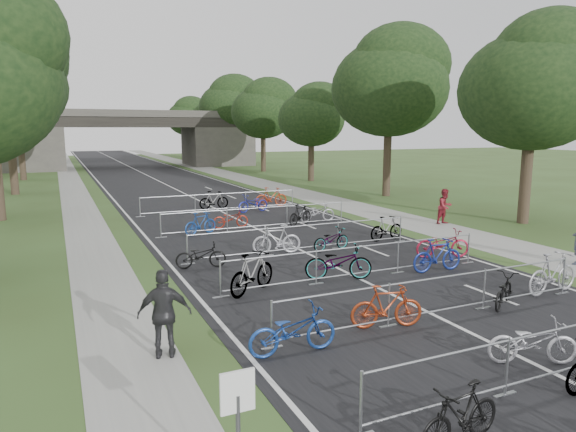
# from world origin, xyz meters

# --- Properties ---
(road) EXTENTS (11.00, 140.00, 0.01)m
(road) POSITION_xyz_m (0.00, 50.00, 0.01)
(road) COLOR black
(road) RESTS_ON ground
(sidewalk_right) EXTENTS (3.00, 140.00, 0.01)m
(sidewalk_right) POSITION_xyz_m (8.00, 50.00, 0.01)
(sidewalk_right) COLOR gray
(sidewalk_right) RESTS_ON ground
(sidewalk_left) EXTENTS (2.00, 140.00, 0.01)m
(sidewalk_left) POSITION_xyz_m (-7.50, 50.00, 0.01)
(sidewalk_left) COLOR gray
(sidewalk_left) RESTS_ON ground
(lane_markings) EXTENTS (0.12, 140.00, 0.00)m
(lane_markings) POSITION_xyz_m (0.00, 50.00, 0.00)
(lane_markings) COLOR silver
(lane_markings) RESTS_ON ground
(overpass_bridge) EXTENTS (31.00, 8.00, 7.05)m
(overpass_bridge) POSITION_xyz_m (0.00, 65.00, 3.53)
(overpass_bridge) COLOR #43403C
(overpass_bridge) RESTS_ON ground
(park_sign) EXTENTS (0.45, 0.06, 1.83)m
(park_sign) POSITION_xyz_m (-6.80, 3.00, 1.27)
(park_sign) COLOR #4C4C51
(park_sign) RESTS_ON ground
(tree_right_0) EXTENTS (7.17, 7.17, 10.93)m
(tree_right_0) POSITION_xyz_m (13.11, 15.93, 6.92)
(tree_right_0) COLOR #33261C
(tree_right_0) RESTS_ON ground
(tree_right_1) EXTENTS (8.18, 8.18, 12.47)m
(tree_right_1) POSITION_xyz_m (13.11, 27.93, 7.90)
(tree_right_1) COLOR #33261C
(tree_right_1) RESTS_ON ground
(tree_left_2) EXTENTS (8.40, 8.40, 12.81)m
(tree_left_2) POSITION_xyz_m (-11.39, 39.93, 8.12)
(tree_left_2) COLOR #33261C
(tree_left_2) RESTS_ON ground
(tree_right_2) EXTENTS (6.16, 6.16, 9.39)m
(tree_right_2) POSITION_xyz_m (13.11, 39.93, 5.95)
(tree_right_2) COLOR #33261C
(tree_right_2) RESTS_ON ground
(tree_left_3) EXTENTS (6.72, 6.72, 10.25)m
(tree_left_3) POSITION_xyz_m (-11.39, 51.93, 6.49)
(tree_left_3) COLOR #33261C
(tree_left_3) RESTS_ON ground
(tree_right_3) EXTENTS (7.17, 7.17, 10.93)m
(tree_right_3) POSITION_xyz_m (13.11, 51.93, 6.92)
(tree_right_3) COLOR #33261C
(tree_right_3) RESTS_ON ground
(tree_left_4) EXTENTS (7.56, 7.56, 11.53)m
(tree_left_4) POSITION_xyz_m (-11.39, 63.93, 7.30)
(tree_left_4) COLOR #33261C
(tree_left_4) RESTS_ON ground
(tree_right_4) EXTENTS (8.18, 8.18, 12.47)m
(tree_right_4) POSITION_xyz_m (13.11, 63.93, 7.90)
(tree_right_4) COLOR #33261C
(tree_right_4) RESTS_ON ground
(tree_left_5) EXTENTS (8.40, 8.40, 12.81)m
(tree_left_5) POSITION_xyz_m (-11.39, 75.93, 8.12)
(tree_left_5) COLOR #33261C
(tree_left_5) RESTS_ON ground
(tree_right_5) EXTENTS (6.16, 6.16, 9.39)m
(tree_right_5) POSITION_xyz_m (13.11, 75.93, 5.95)
(tree_right_5) COLOR #33261C
(tree_right_5) RESTS_ON ground
(tree_left_6) EXTENTS (6.72, 6.72, 10.25)m
(tree_left_6) POSITION_xyz_m (-11.39, 87.93, 6.49)
(tree_left_6) COLOR #33261C
(tree_left_6) RESTS_ON ground
(tree_right_6) EXTENTS (7.17, 7.17, 10.93)m
(tree_right_6) POSITION_xyz_m (13.11, 87.93, 6.92)
(tree_right_6) COLOR #33261C
(tree_right_6) RESTS_ON ground
(barrier_row_1) EXTENTS (9.70, 0.08, 1.10)m
(barrier_row_1) POSITION_xyz_m (0.00, 3.60, 0.55)
(barrier_row_1) COLOR #989A9F
(barrier_row_1) RESTS_ON ground
(barrier_row_2) EXTENTS (9.70, 0.08, 1.10)m
(barrier_row_2) POSITION_xyz_m (0.00, 7.20, 0.55)
(barrier_row_2) COLOR #989A9F
(barrier_row_2) RESTS_ON ground
(barrier_row_3) EXTENTS (9.70, 0.08, 1.10)m
(barrier_row_3) POSITION_xyz_m (0.00, 11.00, 0.55)
(barrier_row_3) COLOR #989A9F
(barrier_row_3) RESTS_ON ground
(barrier_row_4) EXTENTS (9.70, 0.08, 1.10)m
(barrier_row_4) POSITION_xyz_m (0.00, 15.00, 0.55)
(barrier_row_4) COLOR #989A9F
(barrier_row_4) RESTS_ON ground
(barrier_row_5) EXTENTS (9.70, 0.08, 1.10)m
(barrier_row_5) POSITION_xyz_m (0.00, 20.00, 0.55)
(barrier_row_5) COLOR #989A9F
(barrier_row_5) RESTS_ON ground
(barrier_row_6) EXTENTS (9.70, 0.08, 1.10)m
(barrier_row_6) POSITION_xyz_m (0.00, 26.00, 0.55)
(barrier_row_6) COLOR #989A9F
(barrier_row_6) RESTS_ON ground
(bike_4) EXTENTS (1.70, 0.65, 0.99)m
(bike_4) POSITION_xyz_m (-3.38, 2.77, 0.50)
(bike_4) COLOR black
(bike_4) RESTS_ON ground
(bike_5) EXTENTS (1.90, 1.36, 0.95)m
(bike_5) POSITION_xyz_m (-0.05, 4.31, 0.47)
(bike_5) COLOR #BAB9C2
(bike_5) RESTS_ON ground
(bike_8) EXTENTS (2.01, 0.78, 1.04)m
(bike_8) POSITION_xyz_m (-4.30, 6.77, 0.52)
(bike_8) COLOR navy
(bike_8) RESTS_ON ground
(bike_9) EXTENTS (1.86, 0.97, 1.08)m
(bike_9) POSITION_xyz_m (-1.64, 7.14, 0.54)
(bike_9) COLOR #973316
(bike_9) RESTS_ON ground
(bike_10) EXTENTS (1.72, 1.35, 0.87)m
(bike_10) POSITION_xyz_m (2.15, 7.12, 0.44)
(bike_10) COLOR black
(bike_10) RESTS_ON ground
(bike_11) EXTENTS (2.09, 0.70, 1.24)m
(bike_11) POSITION_xyz_m (4.30, 7.32, 0.62)
(bike_11) COLOR #A1A1A8
(bike_11) RESTS_ON ground
(bike_12) EXTENTS (2.03, 1.58, 1.23)m
(bike_12) POSITION_xyz_m (-3.64, 11.00, 0.61)
(bike_12) COLOR #989A9F
(bike_12) RESTS_ON ground
(bike_13) EXTENTS (2.26, 1.46, 1.12)m
(bike_13) POSITION_xyz_m (-0.66, 11.14, 0.56)
(bike_13) COLOR #989A9F
(bike_13) RESTS_ON ground
(bike_14) EXTENTS (1.93, 0.65, 1.14)m
(bike_14) POSITION_xyz_m (2.82, 10.56, 0.57)
(bike_14) COLOR navy
(bike_14) RESTS_ON ground
(bike_15) EXTENTS (2.15, 1.31, 1.07)m
(bike_15) POSITION_xyz_m (4.30, 12.01, 0.53)
(bike_15) COLOR maroon
(bike_15) RESTS_ON ground
(bike_16) EXTENTS (1.81, 0.94, 0.91)m
(bike_16) POSITION_xyz_m (-4.30, 14.30, 0.45)
(bike_16) COLOR black
(bike_16) RESTS_ON ground
(bike_17) EXTENTS (1.96, 0.83, 1.14)m
(bike_17) POSITION_xyz_m (-1.12, 15.08, 0.57)
(bike_17) COLOR #B7B8BF
(bike_17) RESTS_ON ground
(bike_18) EXTENTS (1.76, 0.85, 0.89)m
(bike_18) POSITION_xyz_m (1.07, 14.73, 0.44)
(bike_18) COLOR #989A9F
(bike_18) RESTS_ON ground
(bike_19) EXTENTS (1.82, 0.71, 1.06)m
(bike_19) POSITION_xyz_m (4.17, 15.40, 0.53)
(bike_19) COLOR #989A9F
(bike_19) RESTS_ON ground
(bike_20) EXTENTS (1.78, 1.10, 1.04)m
(bike_20) POSITION_xyz_m (-2.83, 19.90, 0.52)
(bike_20) COLOR navy
(bike_20) RESTS_ON ground
(bike_21) EXTENTS (1.78, 0.67, 0.92)m
(bike_21) POSITION_xyz_m (-1.08, 20.90, 0.46)
(bike_21) COLOR maroon
(bike_21) RESTS_ON ground
(bike_22) EXTENTS (1.84, 1.32, 1.09)m
(bike_22) POSITION_xyz_m (2.30, 20.08, 0.54)
(bike_22) COLOR black
(bike_22) RESTS_ON ground
(bike_23) EXTENTS (1.96, 0.86, 1.00)m
(bike_23) POSITION_xyz_m (3.56, 20.71, 0.50)
(bike_23) COLOR #BBBAC3
(bike_23) RESTS_ON ground
(bike_25) EXTENTS (1.84, 0.59, 1.10)m
(bike_25) POSITION_xyz_m (-0.12, 27.05, 0.55)
(bike_25) COLOR #989A9F
(bike_25) RESTS_ON ground
(bike_26) EXTENTS (2.09, 1.12, 1.05)m
(bike_26) POSITION_xyz_m (1.63, 24.97, 0.52)
(bike_26) COLOR navy
(bike_26) RESTS_ON ground
(bike_27) EXTENTS (2.07, 0.72, 1.22)m
(bike_27) POSITION_xyz_m (3.37, 26.45, 0.61)
(bike_27) COLOR #A03417
(bike_27) RESTS_ON ground
(pedestrian_b) EXTENTS (0.94, 0.77, 1.78)m
(pedestrian_b) POSITION_xyz_m (9.15, 17.45, 0.89)
(pedestrian_b) COLOR maroon
(pedestrian_b) RESTS_ON ground
(pedestrian_c) EXTENTS (1.19, 0.72, 1.90)m
(pedestrian_c) POSITION_xyz_m (-6.80, 7.72, 0.95)
(pedestrian_c) COLOR #28272A
(pedestrian_c) RESTS_ON ground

